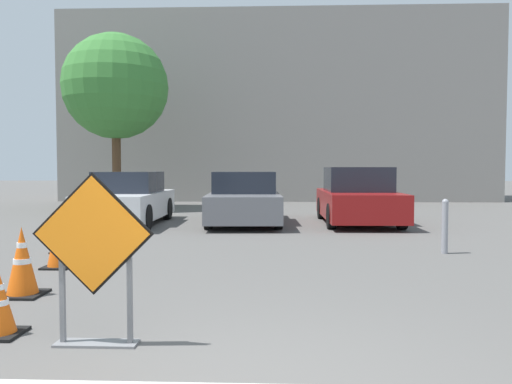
{
  "coord_description": "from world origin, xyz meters",
  "views": [
    {
      "loc": [
        0.17,
        -2.99,
        1.5
      ],
      "look_at": [
        -0.41,
        11.75,
        0.8
      ],
      "focal_mm": 35.0,
      "sensor_mm": 36.0,
      "label": 1
    }
  ],
  "objects_px": {
    "road_closed_sign": "(94,251)",
    "parked_car_nearest": "(129,200)",
    "traffic_cone_fourth": "(66,233)",
    "parked_car_third": "(358,198)",
    "traffic_cone_third": "(57,243)",
    "traffic_cone_second": "(22,262)",
    "parked_car_second": "(244,200)",
    "bollard_nearest": "(445,225)"
  },
  "relations": [
    {
      "from": "parked_car_nearest",
      "to": "parked_car_second",
      "type": "relative_size",
      "value": 0.96
    },
    {
      "from": "road_closed_sign",
      "to": "parked_car_third",
      "type": "bearing_deg",
      "value": 68.59
    },
    {
      "from": "traffic_cone_fourth",
      "to": "bollard_nearest",
      "type": "bearing_deg",
      "value": 1.03
    },
    {
      "from": "parked_car_third",
      "to": "bollard_nearest",
      "type": "relative_size",
      "value": 4.28
    },
    {
      "from": "parked_car_nearest",
      "to": "bollard_nearest",
      "type": "relative_size",
      "value": 4.41
    },
    {
      "from": "traffic_cone_third",
      "to": "parked_car_nearest",
      "type": "relative_size",
      "value": 0.18
    },
    {
      "from": "bollard_nearest",
      "to": "parked_car_nearest",
      "type": "bearing_deg",
      "value": 147.62
    },
    {
      "from": "traffic_cone_third",
      "to": "bollard_nearest",
      "type": "height_order",
      "value": "bollard_nearest"
    },
    {
      "from": "parked_car_nearest",
      "to": "bollard_nearest",
      "type": "distance_m",
      "value": 8.21
    },
    {
      "from": "parked_car_nearest",
      "to": "parked_car_second",
      "type": "bearing_deg",
      "value": -174.88
    },
    {
      "from": "traffic_cone_fourth",
      "to": "parked_car_second",
      "type": "xyz_separation_m",
      "value": [
        2.88,
        4.86,
        0.3
      ]
    },
    {
      "from": "traffic_cone_third",
      "to": "traffic_cone_fourth",
      "type": "xyz_separation_m",
      "value": [
        -0.46,
        1.39,
        -0.04
      ]
    },
    {
      "from": "traffic_cone_fourth",
      "to": "parked_car_second",
      "type": "relative_size",
      "value": 0.16
    },
    {
      "from": "traffic_cone_fourth",
      "to": "parked_car_third",
      "type": "xyz_separation_m",
      "value": [
        5.98,
        4.93,
        0.35
      ]
    },
    {
      "from": "road_closed_sign",
      "to": "parked_car_second",
      "type": "distance_m",
      "value": 9.53
    },
    {
      "from": "parked_car_third",
      "to": "parked_car_second",
      "type": "bearing_deg",
      "value": 1.03
    },
    {
      "from": "traffic_cone_second",
      "to": "traffic_cone_fourth",
      "type": "distance_m",
      "value": 3.12
    },
    {
      "from": "road_closed_sign",
      "to": "traffic_cone_third",
      "type": "relative_size",
      "value": 1.88
    },
    {
      "from": "traffic_cone_second",
      "to": "parked_car_third",
      "type": "distance_m",
      "value": 9.52
    },
    {
      "from": "road_closed_sign",
      "to": "parked_car_nearest",
      "type": "distance_m",
      "value": 9.49
    },
    {
      "from": "traffic_cone_third",
      "to": "parked_car_nearest",
      "type": "distance_m",
      "value": 5.95
    },
    {
      "from": "traffic_cone_third",
      "to": "parked_car_second",
      "type": "bearing_deg",
      "value": 68.81
    },
    {
      "from": "road_closed_sign",
      "to": "bollard_nearest",
      "type": "bearing_deg",
      "value": 46.7
    },
    {
      "from": "road_closed_sign",
      "to": "traffic_cone_third",
      "type": "bearing_deg",
      "value": 118.44
    },
    {
      "from": "traffic_cone_second",
      "to": "parked_car_third",
      "type": "bearing_deg",
      "value": 56.75
    },
    {
      "from": "traffic_cone_second",
      "to": "parked_car_nearest",
      "type": "distance_m",
      "value": 7.61
    },
    {
      "from": "parked_car_second",
      "to": "bollard_nearest",
      "type": "relative_size",
      "value": 4.59
    },
    {
      "from": "road_closed_sign",
      "to": "parked_car_second",
      "type": "xyz_separation_m",
      "value": [
        0.66,
        9.51,
        -0.16
      ]
    },
    {
      "from": "traffic_cone_fourth",
      "to": "bollard_nearest",
      "type": "relative_size",
      "value": 0.74
    },
    {
      "from": "parked_car_nearest",
      "to": "parked_car_third",
      "type": "relative_size",
      "value": 1.03
    },
    {
      "from": "road_closed_sign",
      "to": "parked_car_third",
      "type": "xyz_separation_m",
      "value": [
        3.76,
        9.58,
        -0.12
      ]
    },
    {
      "from": "road_closed_sign",
      "to": "parked_car_second",
      "type": "bearing_deg",
      "value": 86.03
    },
    {
      "from": "parked_car_nearest",
      "to": "bollard_nearest",
      "type": "xyz_separation_m",
      "value": [
        6.93,
        -4.4,
        -0.14
      ]
    },
    {
      "from": "traffic_cone_third",
      "to": "parked_car_third",
      "type": "xyz_separation_m",
      "value": [
        5.52,
        6.32,
        0.32
      ]
    },
    {
      "from": "road_closed_sign",
      "to": "parked_car_third",
      "type": "height_order",
      "value": "parked_car_third"
    },
    {
      "from": "road_closed_sign",
      "to": "parked_car_second",
      "type": "relative_size",
      "value": 0.33
    },
    {
      "from": "traffic_cone_third",
      "to": "bollard_nearest",
      "type": "xyz_separation_m",
      "value": [
        6.26,
        1.51,
        0.13
      ]
    },
    {
      "from": "traffic_cone_third",
      "to": "parked_car_third",
      "type": "distance_m",
      "value": 8.4
    },
    {
      "from": "road_closed_sign",
      "to": "traffic_cone_third",
      "type": "xyz_separation_m",
      "value": [
        -1.76,
        3.26,
        -0.43
      ]
    },
    {
      "from": "parked_car_nearest",
      "to": "traffic_cone_fourth",
      "type": "bearing_deg",
      "value": 91.52
    },
    {
      "from": "road_closed_sign",
      "to": "parked_car_nearest",
      "type": "height_order",
      "value": "road_closed_sign"
    },
    {
      "from": "traffic_cone_third",
      "to": "road_closed_sign",
      "type": "bearing_deg",
      "value": -61.56
    }
  ]
}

